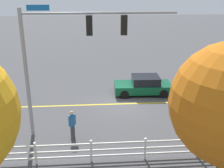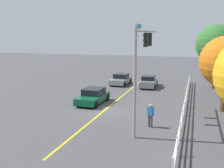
{
  "view_description": "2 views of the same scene",
  "coord_description": "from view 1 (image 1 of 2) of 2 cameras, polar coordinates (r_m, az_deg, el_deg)",
  "views": [
    {
      "loc": [
        2.06,
        17.83,
        8.04
      ],
      "look_at": [
        0.75,
        0.61,
        1.76
      ],
      "focal_mm": 44.02,
      "sensor_mm": 36.0,
      "label": 1
    },
    {
      "loc": [
        21.45,
        7.36,
        6.49
      ],
      "look_at": [
        0.16,
        0.69,
        2.37
      ],
      "focal_mm": 43.31,
      "sensor_mm": 36.0,
      "label": 2
    }
  ],
  "objects": [
    {
      "name": "white_rail_fence",
      "position": [
        14.38,
        17.34,
        -12.17
      ],
      "size": [
        26.1,
        0.1,
        1.15
      ],
      "color": "white",
      "rests_on": "ground_plane"
    },
    {
      "name": "ground_plane",
      "position": [
        19.67,
        2.04,
        -4.15
      ],
      "size": [
        120.0,
        120.0,
        0.0
      ],
      "primitive_type": "plane",
      "color": "#444447"
    },
    {
      "name": "lane_center_stripe",
      "position": [
        20.47,
        13.26,
        -3.68
      ],
      "size": [
        28.0,
        0.16,
        0.01
      ],
      "primitive_type": "cube",
      "color": "gold",
      "rests_on": "ground_plane"
    },
    {
      "name": "signal_assembly",
      "position": [
        14.38,
        -9.36,
        7.65
      ],
      "size": [
        7.91,
        0.38,
        7.12
      ],
      "color": "gray",
      "rests_on": "ground_plane"
    },
    {
      "name": "car_2",
      "position": [
        21.36,
        6.53,
        -0.28
      ],
      "size": [
        4.4,
        2.14,
        1.43
      ],
      "rotation": [
        0.0,
        0.0,
        6.25
      ],
      "color": "#0C4C2D",
      "rests_on": "ground_plane"
    },
    {
      "name": "pedestrian",
      "position": [
        15.17,
        -8.24,
        -8.19
      ],
      "size": [
        0.37,
        0.46,
        1.69
      ],
      "rotation": [
        0.0,
        0.0,
        2.82
      ],
      "color": "#3F3F42",
      "rests_on": "ground_plane"
    }
  ]
}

